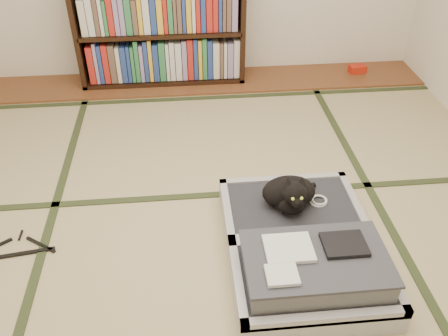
{
  "coord_description": "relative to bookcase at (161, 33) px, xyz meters",
  "views": [
    {
      "loc": [
        -0.17,
        -1.92,
        1.95
      ],
      "look_at": [
        0.05,
        0.35,
        0.25
      ],
      "focal_mm": 38.0,
      "sensor_mm": 36.0,
      "label": 1
    }
  ],
  "objects": [
    {
      "name": "floor",
      "position": [
        0.33,
        -2.07,
        -0.45
      ],
      "size": [
        4.5,
        4.5,
        0.0
      ],
      "primitive_type": "plane",
      "color": "tan",
      "rests_on": "ground"
    },
    {
      "name": "wood_strip",
      "position": [
        0.33,
        -0.07,
        -0.44
      ],
      "size": [
        4.0,
        0.5,
        0.02
      ],
      "primitive_type": "cube",
      "color": "brown",
      "rests_on": "ground"
    },
    {
      "name": "red_item",
      "position": [
        1.79,
        -0.04,
        -0.4
      ],
      "size": [
        0.16,
        0.1,
        0.07
      ],
      "primitive_type": "cube",
      "rotation": [
        0.0,
        0.0,
        0.08
      ],
      "color": "red",
      "rests_on": "wood_strip"
    },
    {
      "name": "tatami_borders",
      "position": [
        0.33,
        -1.57,
        -0.45
      ],
      "size": [
        4.0,
        4.5,
        0.01
      ],
      "color": "#2D381E",
      "rests_on": "ground"
    },
    {
      "name": "bookcase",
      "position": [
        0.0,
        0.0,
        0.0
      ],
      "size": [
        1.42,
        0.33,
        0.92
      ],
      "color": "black",
      "rests_on": "wood_strip"
    },
    {
      "name": "suitcase",
      "position": [
        0.74,
        -2.29,
        -0.34
      ],
      "size": [
        0.78,
        1.04,
        0.31
      ],
      "color": "#B2B2B7",
      "rests_on": "floor"
    },
    {
      "name": "cat",
      "position": [
        0.72,
        -2.0,
        -0.2
      ],
      "size": [
        0.35,
        0.35,
        0.28
      ],
      "color": "black",
      "rests_on": "suitcase"
    },
    {
      "name": "cable_coil",
      "position": [
        0.9,
        -1.97,
        -0.29
      ],
      "size": [
        0.11,
        0.11,
        0.03
      ],
      "color": "white",
      "rests_on": "suitcase"
    },
    {
      "name": "hanger",
      "position": [
        -0.82,
        -2.05,
        -0.44
      ],
      "size": [
        0.45,
        0.23,
        0.01
      ],
      "color": "black",
      "rests_on": "floor"
    }
  ]
}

